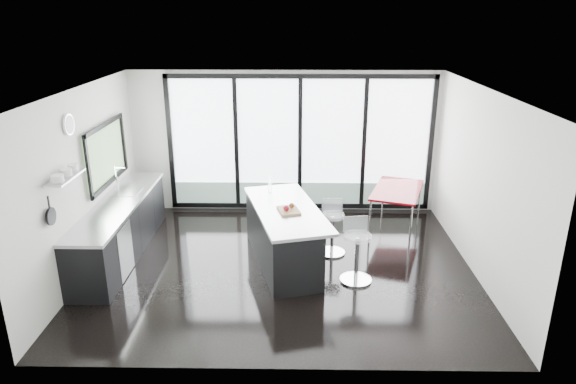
{
  "coord_description": "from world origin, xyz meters",
  "views": [
    {
      "loc": [
        0.23,
        -7.33,
        3.87
      ],
      "look_at": [
        0.1,
        0.3,
        1.15
      ],
      "focal_mm": 32.0,
      "sensor_mm": 36.0,
      "label": 1
    }
  ],
  "objects_px": {
    "bar_stool_near": "(357,258)",
    "bar_stool_far": "(332,234)",
    "red_table": "(396,208)",
    "island": "(282,235)"
  },
  "relations": [
    {
      "from": "island",
      "to": "bar_stool_far",
      "type": "relative_size",
      "value": 3.44
    },
    {
      "from": "bar_stool_near",
      "to": "bar_stool_far",
      "type": "height_order",
      "value": "bar_stool_near"
    },
    {
      "from": "bar_stool_near",
      "to": "red_table",
      "type": "distance_m",
      "value": 2.26
    },
    {
      "from": "bar_stool_far",
      "to": "red_table",
      "type": "height_order",
      "value": "red_table"
    },
    {
      "from": "island",
      "to": "red_table",
      "type": "distance_m",
      "value": 2.53
    },
    {
      "from": "island",
      "to": "red_table",
      "type": "xyz_separation_m",
      "value": [
        2.09,
        1.43,
        -0.09
      ]
    },
    {
      "from": "bar_stool_far",
      "to": "red_table",
      "type": "bearing_deg",
      "value": 40.98
    },
    {
      "from": "red_table",
      "to": "island",
      "type": "bearing_deg",
      "value": -145.5
    },
    {
      "from": "island",
      "to": "bar_stool_near",
      "type": "bearing_deg",
      "value": -28.46
    },
    {
      "from": "island",
      "to": "bar_stool_far",
      "type": "xyz_separation_m",
      "value": [
        0.83,
        0.31,
        -0.12
      ]
    }
  ]
}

